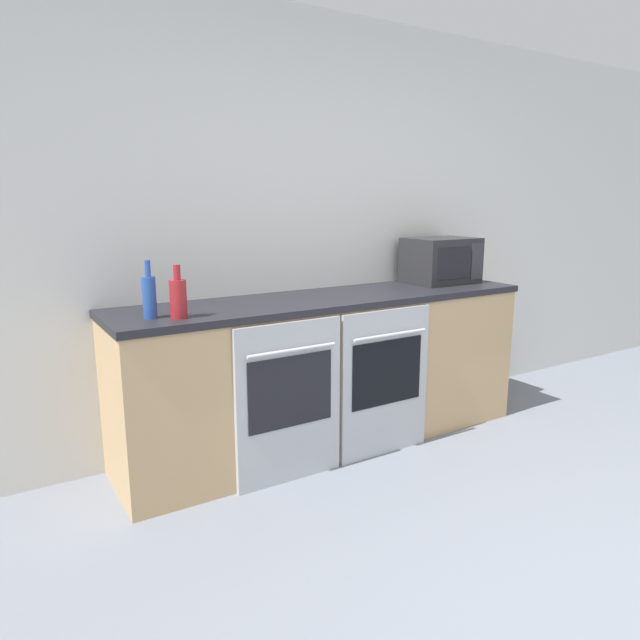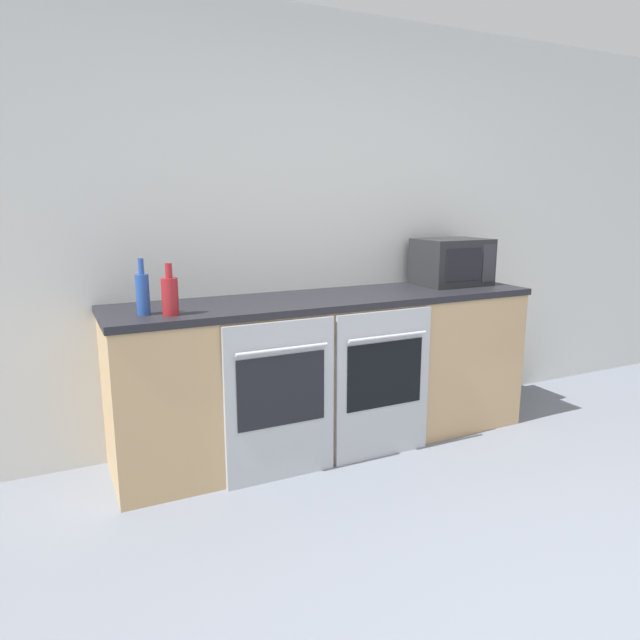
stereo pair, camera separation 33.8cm
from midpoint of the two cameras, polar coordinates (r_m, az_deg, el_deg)
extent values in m
cube|color=silver|center=(3.63, 1.34, 8.99)|extent=(10.00, 0.06, 2.60)
cube|color=tan|center=(3.50, 3.75, -5.45)|extent=(2.57, 0.60, 0.89)
cube|color=black|center=(3.39, 3.86, 2.04)|extent=(2.60, 0.62, 0.04)
cube|color=#A8AAAF|center=(3.04, -0.75, -8.27)|extent=(0.62, 0.03, 0.88)
cube|color=black|center=(3.00, -0.61, -7.12)|extent=(0.49, 0.01, 0.39)
cylinder|color=#A8AAAF|center=(2.91, -0.43, -3.02)|extent=(0.50, 0.02, 0.02)
cube|color=#A8AAAF|center=(3.34, 9.24, -6.51)|extent=(0.62, 0.03, 0.88)
cube|color=black|center=(3.31, 9.46, -5.45)|extent=(0.49, 0.01, 0.39)
cylinder|color=#A8AAAF|center=(3.23, 9.82, -1.69)|extent=(0.50, 0.02, 0.02)
cube|color=#232326|center=(3.96, 15.44, 5.62)|extent=(0.47, 0.34, 0.31)
cube|color=black|center=(3.81, 16.68, 5.30)|extent=(0.28, 0.01, 0.21)
cube|color=#2D2D33|center=(3.95, 18.94, 5.39)|extent=(0.10, 0.01, 0.25)
cylinder|color=maroon|center=(2.86, -11.54, 2.29)|extent=(0.08, 0.08, 0.19)
cylinder|color=maroon|center=(2.85, -11.65, 4.87)|extent=(0.03, 0.03, 0.07)
cylinder|color=#234793|center=(2.90, -14.17, 2.45)|extent=(0.07, 0.07, 0.20)
cylinder|color=#234793|center=(2.88, -14.31, 5.21)|extent=(0.03, 0.03, 0.08)
camera|label=1|loc=(0.17, -87.14, 0.61)|focal=32.00mm
camera|label=2|loc=(0.17, 92.86, -0.61)|focal=32.00mm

